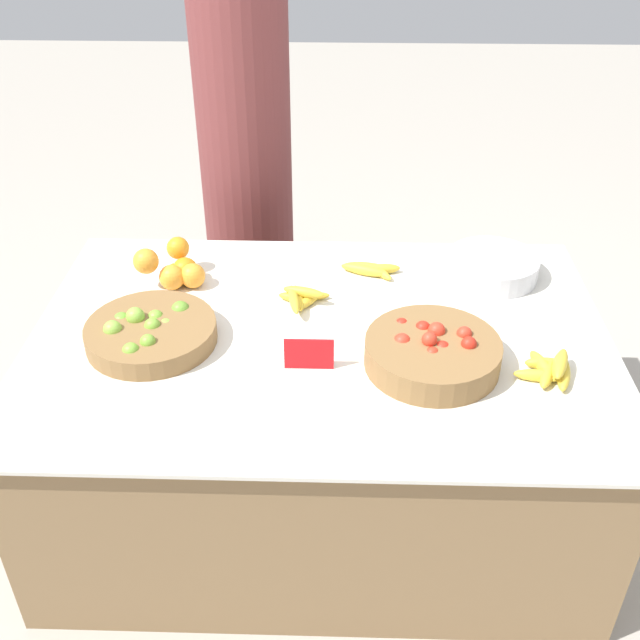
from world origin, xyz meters
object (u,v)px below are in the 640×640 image
at_px(price_sign, 309,354).
at_px(vendor_person, 246,163).
at_px(metal_bowl, 492,267).
at_px(lime_bowl, 151,332).
at_px(tomato_basket, 432,352).

relative_size(price_sign, vendor_person, 0.08).
distance_m(metal_bowl, price_sign, 0.76).
distance_m(lime_bowl, price_sign, 0.47).
bearing_deg(vendor_person, metal_bowl, -36.76).
height_order(tomato_basket, vendor_person, vendor_person).
bearing_deg(vendor_person, price_sign, -75.68).
relative_size(tomato_basket, vendor_person, 0.22).
xyz_separation_m(metal_bowl, vendor_person, (-0.86, 0.65, 0.08)).
distance_m(lime_bowl, tomato_basket, 0.79).
relative_size(metal_bowl, vendor_person, 0.18).
xyz_separation_m(price_sign, vendor_person, (-0.29, 1.15, 0.07)).
bearing_deg(price_sign, metal_bowl, 41.66).
relative_size(lime_bowl, tomato_basket, 1.01).
bearing_deg(lime_bowl, metal_bowl, 21.01).
bearing_deg(price_sign, lime_bowl, 166.23).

